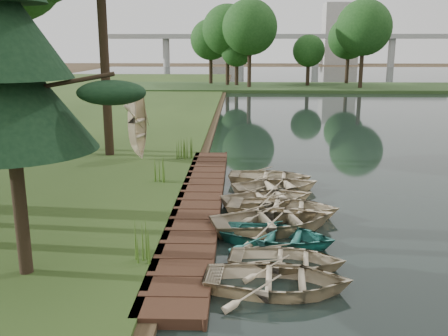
{
  "coord_description": "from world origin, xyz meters",
  "views": [
    {
      "loc": [
        -0.18,
        -16.93,
        5.62
      ],
      "look_at": [
        -0.72,
        0.43,
        1.35
      ],
      "focal_mm": 40.0,
      "sensor_mm": 36.0,
      "label": 1
    }
  ],
  "objects_px": {
    "rowboat_2": "(278,233)",
    "stored_rowboat": "(140,152)",
    "rowboat_0": "(278,277)",
    "rowboat_1": "(287,257)",
    "boardwalk": "(199,203)",
    "pine_tree": "(5,58)"
  },
  "relations": [
    {
      "from": "rowboat_2",
      "to": "stored_rowboat",
      "type": "height_order",
      "value": "stored_rowboat"
    },
    {
      "from": "rowboat_0",
      "to": "rowboat_1",
      "type": "relative_size",
      "value": 1.15
    },
    {
      "from": "rowboat_2",
      "to": "stored_rowboat",
      "type": "bearing_deg",
      "value": 48.18
    },
    {
      "from": "boardwalk",
      "to": "rowboat_1",
      "type": "distance_m",
      "value": 5.71
    },
    {
      "from": "rowboat_1",
      "to": "pine_tree",
      "type": "bearing_deg",
      "value": 105.17
    },
    {
      "from": "rowboat_0",
      "to": "stored_rowboat",
      "type": "xyz_separation_m",
      "value": [
        -5.67,
        12.63,
        0.23
      ]
    },
    {
      "from": "rowboat_2",
      "to": "rowboat_0",
      "type": "bearing_deg",
      "value": -166.81
    },
    {
      "from": "rowboat_0",
      "to": "stored_rowboat",
      "type": "bearing_deg",
      "value": 28.66
    },
    {
      "from": "rowboat_1",
      "to": "stored_rowboat",
      "type": "bearing_deg",
      "value": 34.57
    },
    {
      "from": "rowboat_0",
      "to": "stored_rowboat",
      "type": "distance_m",
      "value": 13.85
    },
    {
      "from": "boardwalk",
      "to": "stored_rowboat",
      "type": "xyz_separation_m",
      "value": [
        -3.33,
        6.35,
        0.49
      ]
    },
    {
      "from": "boardwalk",
      "to": "rowboat_1",
      "type": "xyz_separation_m",
      "value": [
        2.67,
        -5.05,
        0.21
      ]
    },
    {
      "from": "rowboat_1",
      "to": "pine_tree",
      "type": "height_order",
      "value": "pine_tree"
    },
    {
      "from": "rowboat_2",
      "to": "pine_tree",
      "type": "relative_size",
      "value": 0.4
    },
    {
      "from": "rowboat_1",
      "to": "rowboat_2",
      "type": "xyz_separation_m",
      "value": [
        -0.12,
        1.59,
        0.03
      ]
    },
    {
      "from": "boardwalk",
      "to": "stored_rowboat",
      "type": "distance_m",
      "value": 7.19
    },
    {
      "from": "stored_rowboat",
      "to": "rowboat_0",
      "type": "bearing_deg",
      "value": -145.37
    },
    {
      "from": "rowboat_0",
      "to": "pine_tree",
      "type": "xyz_separation_m",
      "value": [
        -6.04,
        0.3,
        4.94
      ]
    },
    {
      "from": "boardwalk",
      "to": "stored_rowboat",
      "type": "relative_size",
      "value": 4.87
    },
    {
      "from": "boardwalk",
      "to": "rowboat_1",
      "type": "bearing_deg",
      "value": -62.16
    },
    {
      "from": "boardwalk",
      "to": "rowboat_0",
      "type": "distance_m",
      "value": 6.71
    },
    {
      "from": "boardwalk",
      "to": "rowboat_0",
      "type": "bearing_deg",
      "value": -69.53
    }
  ]
}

